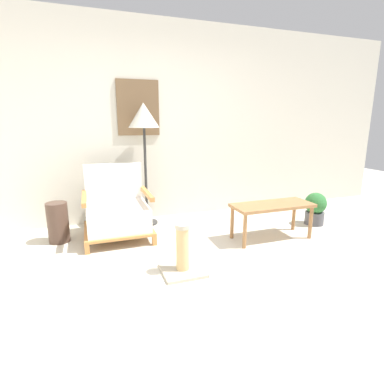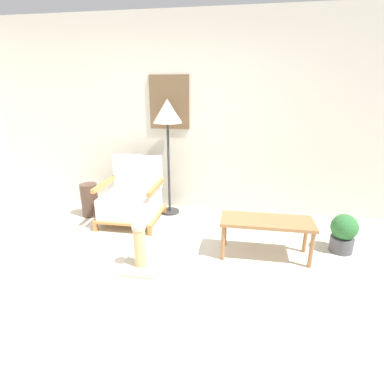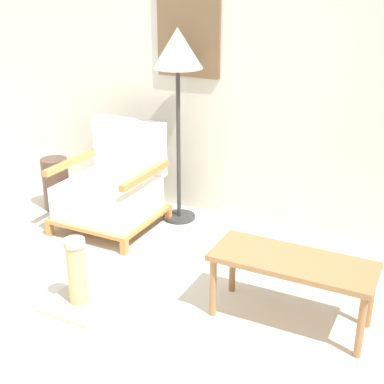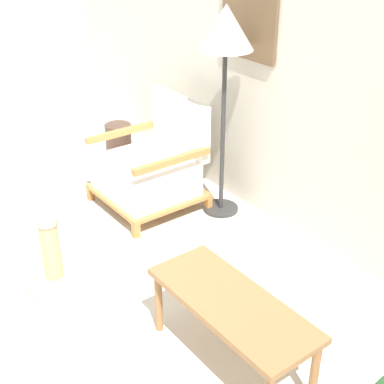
{
  "view_description": "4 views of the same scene",
  "coord_description": "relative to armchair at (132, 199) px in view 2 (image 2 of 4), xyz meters",
  "views": [
    {
      "loc": [
        -0.84,
        -1.97,
        1.37
      ],
      "look_at": [
        0.3,
        1.33,
        0.55
      ],
      "focal_mm": 28.0,
      "sensor_mm": 36.0,
      "label": 1
    },
    {
      "loc": [
        0.87,
        -2.04,
        1.72
      ],
      "look_at": [
        0.3,
        1.33,
        0.55
      ],
      "focal_mm": 28.0,
      "sensor_mm": 36.0,
      "label": 2
    },
    {
      "loc": [
        1.87,
        -1.8,
        1.97
      ],
      "look_at": [
        0.3,
        1.33,
        0.55
      ],
      "focal_mm": 50.0,
      "sensor_mm": 36.0,
      "label": 3
    },
    {
      "loc": [
        2.73,
        -0.5,
        2.18
      ],
      "look_at": [
        0.3,
        1.33,
        0.55
      ],
      "focal_mm": 50.0,
      "sensor_mm": 36.0,
      "label": 4
    }
  ],
  "objects": [
    {
      "name": "vase",
      "position": [
        -0.67,
        0.09,
        -0.08
      ],
      "size": [
        0.24,
        0.24,
        0.47
      ],
      "primitive_type": "cylinder",
      "color": "#473328",
      "rests_on": "ground_plane"
    },
    {
      "name": "armchair",
      "position": [
        0.0,
        0.0,
        0.0
      ],
      "size": [
        0.77,
        0.74,
        0.86
      ],
      "color": "#B2753D",
      "rests_on": "ground_plane"
    },
    {
      "name": "wall_back",
      "position": [
        0.56,
        0.66,
        1.03
      ],
      "size": [
        8.0,
        0.09,
        2.7
      ],
      "color": "beige",
      "rests_on": "ground_plane"
    },
    {
      "name": "ground_plane",
      "position": [
        0.57,
        -1.56,
        -0.32
      ],
      "size": [
        14.0,
        14.0,
        0.0
      ],
      "primitive_type": "plane",
      "color": "beige"
    },
    {
      "name": "floor_lamp",
      "position": [
        0.43,
        0.39,
        1.06
      ],
      "size": [
        0.4,
        0.4,
        1.61
      ],
      "color": "#2D2D2D",
      "rests_on": "ground_plane"
    },
    {
      "name": "coffee_table",
      "position": [
        1.73,
        -0.63,
        0.05
      ],
      "size": [
        0.96,
        0.39,
        0.43
      ],
      "color": "olive",
      "rests_on": "ground_plane"
    },
    {
      "name": "potted_plant",
      "position": [
        2.58,
        -0.39,
        -0.09
      ],
      "size": [
        0.29,
        0.29,
        0.44
      ],
      "color": "#4C4C51",
      "rests_on": "ground_plane"
    },
    {
      "name": "scratching_post",
      "position": [
        0.48,
        -1.08,
        -0.16
      ],
      "size": [
        0.39,
        0.39,
        0.47
      ],
      "color": "#B2A893",
      "rests_on": "ground_plane"
    }
  ]
}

